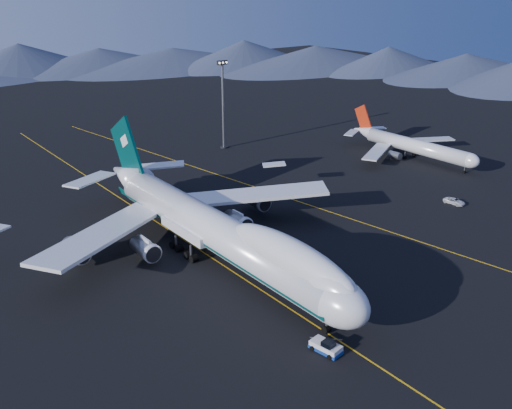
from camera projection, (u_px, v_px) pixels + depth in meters
ground at (217, 261)px, 96.43m from camera, size 500.00×500.00×0.00m
taxiway_line_main at (217, 261)px, 96.43m from camera, size 0.25×220.00×0.01m
taxiway_line_side at (308, 205)px, 120.81m from camera, size 28.08×198.09×0.01m
boeing_747 at (216, 230)px, 94.34m from camera, size 59.62×72.43×19.37m
pushback_tug at (326, 347)px, 72.73m from camera, size 2.95×4.47×1.82m
second_jet at (412, 145)px, 151.43m from camera, size 36.26×40.97×11.66m
service_van at (454, 201)px, 120.91m from camera, size 2.53×4.71×1.26m
floodlight_mast at (223, 105)px, 157.69m from camera, size 3.01×2.26×24.34m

